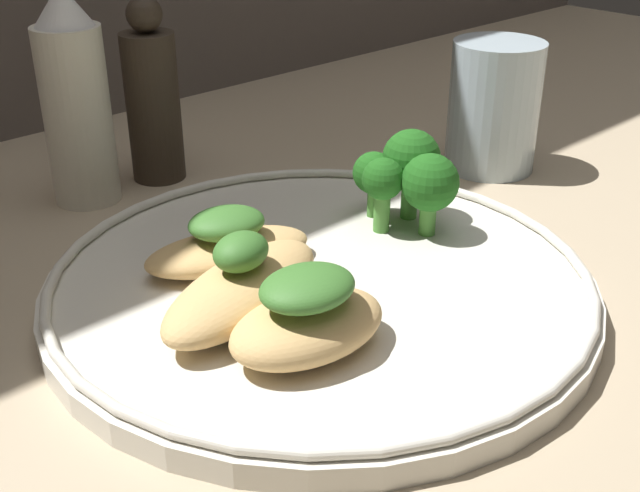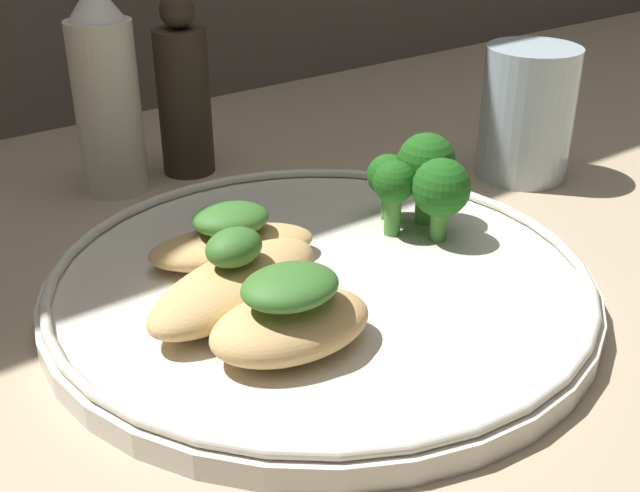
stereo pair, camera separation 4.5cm
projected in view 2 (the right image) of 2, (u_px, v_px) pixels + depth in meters
The scene contains 9 objects.
ground_plane at pixel (320, 305), 47.05cm from camera, with size 180.00×180.00×1.00cm, color tan.
plate at pixel (320, 283), 46.37cm from camera, with size 31.60×31.60×2.00cm.
grilled_meat_front at pixel (291, 318), 38.90cm from camera, with size 8.95×6.35×4.41cm.
grilled_meat_middle at pixel (234, 281), 42.60cm from camera, with size 12.77×8.00×4.60cm.
grilled_meat_back at pixel (232, 240), 47.17cm from camera, with size 10.85×7.48×3.67cm.
broccoli_bunch at pixel (421, 178), 50.19cm from camera, with size 6.04×7.43×6.06cm.
sauce_bottle at pixel (106, 94), 57.77cm from camera, with size 4.74×4.74×15.44cm.
pepper_grinder at pixel (184, 95), 61.57cm from camera, with size 4.07×4.07×13.93cm.
drinking_glass at pixel (527, 113), 61.36cm from camera, with size 7.11×7.11×10.15cm.
Camera 2 is at (-24.08, -32.22, 24.16)cm, focal length 45.00 mm.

